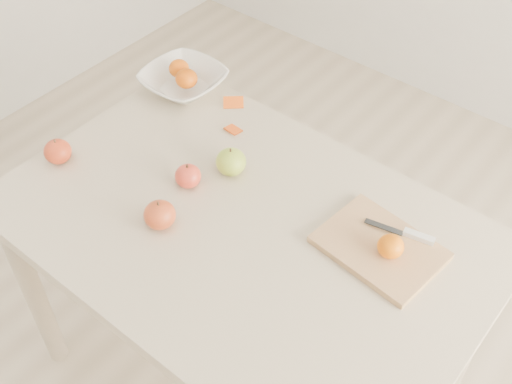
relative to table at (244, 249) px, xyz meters
The scene contains 14 objects.
ground 0.65m from the table, ahead, with size 3.50×3.50×0.00m, color #C6B293.
table is the anchor object (origin of this frame).
cutting_board 0.35m from the table, 24.51° to the left, with size 0.28×0.20×0.02m, color tan.
board_tangerine 0.39m from the table, 21.05° to the left, with size 0.06×0.06×0.05m, color orange.
fruit_bowl 0.60m from the table, 148.10° to the left, with size 0.24×0.24×0.06m, color white.
bowl_tangerine_near 0.63m from the table, 148.55° to the left, with size 0.06×0.06×0.05m, color #DF5207.
bowl_tangerine_far 0.57m from the table, 147.78° to the left, with size 0.07×0.07×0.06m, color #D44C07.
orange_peel_a 0.49m from the table, 133.49° to the left, with size 0.06×0.04×0.00m, color #ED5810.
orange_peel_b 0.37m from the table, 134.61° to the left, with size 0.04×0.04×0.00m, color #C6450E.
paring_knife 0.43m from the table, 30.81° to the left, with size 0.17×0.06×0.01m.
apple_green 0.23m from the table, 139.82° to the left, with size 0.08×0.08×0.07m, color olive.
apple_red_c 0.24m from the table, 139.45° to the right, with size 0.08×0.08×0.07m, color maroon.
apple_red_d 0.56m from the table, 165.22° to the right, with size 0.07×0.07×0.07m, color maroon.
apple_red_b 0.24m from the table, behind, with size 0.07×0.07×0.06m, color #A31E2B.
Camera 1 is at (0.69, -0.79, 1.93)m, focal length 45.00 mm.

